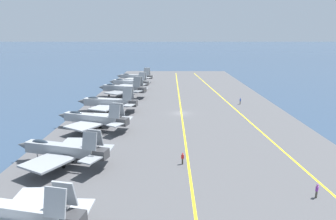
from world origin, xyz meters
The scene contains 14 objects.
ground_plane centered at (0.00, 0.00, 0.00)m, with size 2000.00×2000.00×0.00m, color #2D425B.
carrier_deck centered at (0.00, 0.00, 0.20)m, with size 184.36×53.58×0.40m, color #4C4C4F.
deck_stripe_foul_line centered at (0.00, -14.73, 0.40)m, with size 165.92×0.36×0.01m, color yellow.
deck_stripe_centerline centered at (0.00, 0.00, 0.40)m, with size 165.92×0.36×0.01m, color yellow.
parked_jet_nearest centered at (-47.13, 17.84, 2.69)m, with size 12.04×15.34×5.81m.
parked_jet_second centered at (-31.05, 18.85, 2.80)m, with size 13.73×15.46×5.84m.
parked_jet_third centered at (-13.62, 18.73, 2.74)m, with size 13.25×16.66×5.96m.
parked_jet_fourth centered at (1.73, 18.72, 2.80)m, with size 14.10×16.05×6.56m.
parked_jet_fifth centered at (19.84, 17.96, 3.17)m, with size 13.76×16.53×6.77m.
parked_jet_sixth centered at (34.88, 17.77, 2.80)m, with size 12.29×15.60×6.32m.
parked_jet_seventh centered at (51.51, 17.55, 2.80)m, with size 12.52×15.85×6.16m.
crew_blue_vest centered at (10.17, -17.02, 1.40)m, with size 0.40×0.30×1.82m.
crew_purple_vest centered at (-40.26, -14.81, 1.38)m, with size 0.46×0.44×1.78m.
crew_red_vest centered at (-30.73, 0.90, 1.39)m, with size 0.35×0.43×1.80m.
Camera 1 is at (-72.80, 2.72, 19.33)m, focal length 32.00 mm.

